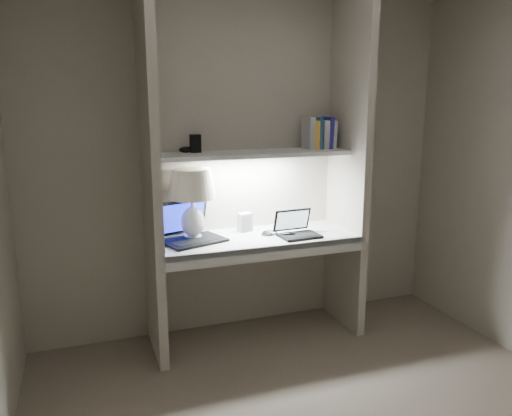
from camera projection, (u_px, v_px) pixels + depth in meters
name	position (u px, v px, depth m)	size (l,w,h in m)	color
back_wall	(244.00, 165.00, 3.72)	(3.20, 0.01, 2.50)	beige
alcove_panel_left	(151.00, 175.00, 3.23)	(0.06, 0.55, 2.50)	beige
alcove_panel_right	(349.00, 165.00, 3.71)	(0.06, 0.55, 2.50)	beige
desk	(256.00, 239.00, 3.58)	(1.40, 0.55, 0.04)	white
desk_apron	(269.00, 253.00, 3.35)	(1.46, 0.03, 0.10)	silver
shelf	(252.00, 154.00, 3.54)	(1.40, 0.36, 0.03)	silver
strip_light	(252.00, 157.00, 3.54)	(0.60, 0.04, 0.01)	white
table_lamp	(192.00, 192.00, 3.43)	(0.34, 0.34, 0.49)	white
laptop_main	(189.00, 232.00, 3.46)	(0.49, 0.46, 0.27)	black
laptop_netbook	(297.00, 230.00, 3.58)	(0.30, 0.26, 0.18)	black
speaker	(245.00, 222.00, 3.69)	(0.10, 0.07, 0.14)	silver
mouse	(289.00, 234.00, 3.55)	(0.10, 0.06, 0.04)	black
cable_coil	(270.00, 233.00, 3.64)	(0.11, 0.11, 0.01)	black
sticky_note	(166.00, 243.00, 3.40)	(0.07, 0.07, 0.00)	gold
book_row	(319.00, 134.00, 3.72)	(0.23, 0.16, 0.24)	silver
shelf_box	(195.00, 144.00, 3.47)	(0.07, 0.05, 0.13)	black
shelf_gadget	(186.00, 150.00, 3.44)	(0.10, 0.07, 0.04)	black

